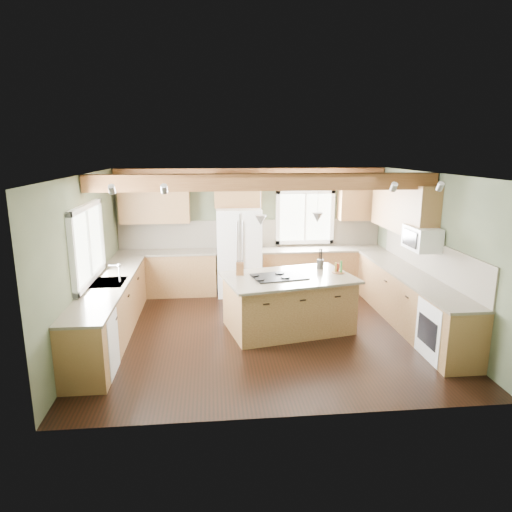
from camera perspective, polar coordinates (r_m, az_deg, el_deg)
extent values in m
plane|color=black|center=(7.73, 1.14, -9.41)|extent=(5.60, 5.60, 0.00)
plane|color=silver|center=(7.14, 1.24, 10.21)|extent=(5.60, 5.60, 0.00)
plane|color=#3D4732|center=(9.76, -0.56, 3.36)|extent=(5.60, 0.00, 5.60)
plane|color=#3D4732|center=(7.53, -20.47, -0.48)|extent=(0.00, 5.00, 5.00)
plane|color=#3D4732|center=(8.14, 21.15, 0.46)|extent=(0.00, 5.00, 5.00)
cube|color=brown|center=(7.25, 1.14, 9.23)|extent=(5.55, 0.26, 0.26)
cube|color=brown|center=(9.53, -0.52, 10.62)|extent=(5.55, 0.20, 0.10)
cube|color=brown|center=(9.76, -0.55, 2.83)|extent=(5.58, 0.03, 0.58)
cube|color=brown|center=(8.20, 20.85, -0.08)|extent=(0.03, 3.70, 0.58)
cube|color=brown|center=(9.67, -11.03, -2.22)|extent=(2.02, 0.60, 0.88)
cube|color=#4F463A|center=(9.56, -11.15, 0.44)|extent=(2.06, 0.64, 0.04)
cube|color=brown|center=(9.90, 8.23, -1.73)|extent=(2.62, 0.60, 0.88)
cube|color=#4F463A|center=(9.80, 8.32, 0.87)|extent=(2.66, 0.64, 0.04)
cube|color=brown|center=(7.74, -17.71, -6.54)|extent=(0.60, 3.70, 0.88)
cube|color=#4F463A|center=(7.61, -17.95, -3.27)|extent=(0.64, 3.74, 0.04)
cube|color=brown|center=(8.28, 18.64, -5.32)|extent=(0.60, 3.70, 0.88)
cube|color=#4F463A|center=(8.15, 18.88, -2.25)|extent=(0.64, 3.74, 0.04)
cube|color=brown|center=(9.53, -12.57, 6.75)|extent=(1.40, 0.35, 0.90)
cube|color=brown|center=(9.46, -2.31, 8.23)|extent=(0.96, 0.35, 0.70)
cube|color=brown|center=(8.77, 17.86, 5.89)|extent=(0.35, 2.20, 0.90)
cube|color=brown|center=(9.97, 12.90, 7.01)|extent=(0.90, 0.35, 0.90)
cube|color=white|center=(7.52, -20.39, 1.46)|extent=(0.04, 1.60, 1.05)
cube|color=white|center=(9.87, 6.13, 4.87)|extent=(1.10, 0.04, 1.00)
cube|color=#262628|center=(7.60, -17.95, -3.23)|extent=(0.50, 0.65, 0.03)
cylinder|color=#B2B2B7|center=(7.53, -16.69, -2.16)|extent=(0.02, 0.02, 0.28)
cube|color=white|center=(6.57, -19.92, -10.42)|extent=(0.60, 0.60, 0.84)
cube|color=white|center=(7.19, 22.79, -8.60)|extent=(0.60, 0.72, 0.84)
cube|color=white|center=(7.95, 20.04, 2.10)|extent=(0.40, 0.70, 0.38)
cone|color=#B2B2B7|center=(7.20, 0.58, 4.48)|extent=(0.18, 0.18, 0.16)
cone|color=#B2B2B7|center=(7.57, 7.68, 4.79)|extent=(0.18, 0.18, 0.16)
cube|color=white|center=(9.45, -2.16, 0.54)|extent=(0.90, 0.74, 1.80)
cube|color=brown|center=(7.72, 4.04, -5.98)|extent=(2.17, 1.58, 0.88)
cube|color=#4F463A|center=(7.58, 4.09, -2.70)|extent=(2.32, 1.73, 0.04)
cube|color=black|center=(7.51, 2.94, -2.58)|extent=(0.95, 0.73, 0.02)
cube|color=brown|center=(7.61, -2.02, -1.61)|extent=(0.13, 0.10, 0.21)
cylinder|color=#3D3431|center=(8.10, 8.03, -1.00)|extent=(0.17, 0.17, 0.16)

